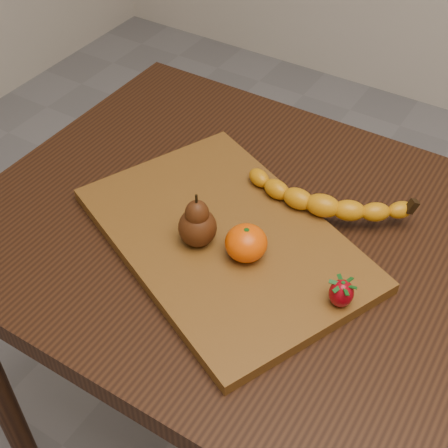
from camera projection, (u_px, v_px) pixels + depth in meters
The scene contains 6 objects.
table at pixel (277, 282), 1.04m from camera, with size 1.00×0.70×0.76m.
cutting_board at pixel (224, 238), 0.97m from camera, with size 0.45×0.30×0.02m, color brown.
banana at pixel (323, 205), 0.98m from camera, with size 0.23×0.06×0.04m, color #CC8309, non-canonical shape.
pear at pixel (197, 219), 0.92m from camera, with size 0.06×0.06×0.09m, color #431F0A, non-canonical shape.
mandarin at pixel (246, 243), 0.91m from camera, with size 0.06×0.06×0.05m, color #E84D02.
strawberry at pixel (341, 292), 0.85m from camera, with size 0.03×0.03×0.04m, color maroon, non-canonical shape.
Camera 1 is at (0.29, -0.63, 1.45)m, focal length 50.00 mm.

